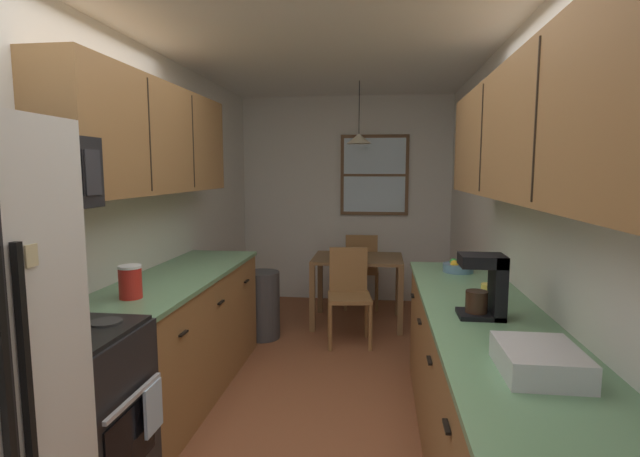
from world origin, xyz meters
TOP-DOWN VIEW (x-y plane):
  - ground_plane at (0.00, 1.00)m, footprint 12.00×12.00m
  - wall_left at (-1.35, 1.00)m, footprint 0.10×9.00m
  - wall_right at (1.35, 1.00)m, footprint 0.10×9.00m
  - wall_back at (0.00, 3.65)m, footprint 4.40×0.10m
  - ceiling_slab at (0.00, 1.00)m, footprint 4.40×9.00m
  - stove_range at (-0.99, -0.45)m, footprint 0.66×0.59m
  - microwave_over_range at (-1.11, -0.45)m, footprint 0.39×0.59m
  - counter_left at (-1.00, 0.85)m, footprint 0.64×2.01m
  - upper_cabinets_left at (-1.14, 0.80)m, footprint 0.33×2.09m
  - counter_right at (1.00, -0.04)m, footprint 0.64×3.13m
  - upper_cabinets_right at (1.14, -0.09)m, footprint 0.33×2.81m
  - dining_table at (0.21, 2.64)m, footprint 0.94×0.71m
  - dining_chair_near at (0.15, 2.08)m, footprint 0.45×0.45m
  - dining_chair_far at (0.23, 3.21)m, footprint 0.41×0.41m
  - pendant_light at (0.21, 2.64)m, footprint 0.26×0.26m
  - back_window at (0.36, 3.58)m, footprint 0.83×0.05m
  - trash_bin at (-0.70, 2.08)m, footprint 0.34×0.34m
  - storage_canister at (-1.00, 0.18)m, footprint 0.13×0.13m
  - dish_towel at (-0.64, -0.30)m, footprint 0.02×0.16m
  - coffee_maker at (0.98, 0.07)m, footprint 0.22×0.18m
  - mug_by_coffeemaker at (1.05, 0.38)m, footprint 0.12×0.08m
  - fruit_bowl at (1.01, 1.17)m, footprint 0.22×0.22m
  - dish_rack at (1.02, -0.61)m, footprint 0.28×0.34m

SIDE VIEW (x-z plane):
  - ground_plane at x=0.00m, z-range 0.00..0.00m
  - trash_bin at x=-0.70m, z-range 0.00..0.66m
  - counter_right at x=1.00m, z-range 0.00..0.90m
  - counter_left at x=-1.00m, z-range 0.00..0.90m
  - stove_range at x=-0.99m, z-range -0.08..1.02m
  - dish_towel at x=-0.64m, z-range 0.38..0.62m
  - dining_chair_near at x=0.15m, z-range 0.05..0.95m
  - dining_chair_far at x=0.23m, z-range 0.05..0.95m
  - dining_table at x=0.21m, z-range 0.24..0.97m
  - fruit_bowl at x=1.01m, z-range 0.89..0.98m
  - dish_rack at x=1.02m, z-range 0.90..1.00m
  - mug_by_coffeemaker at x=1.05m, z-range 0.90..1.00m
  - storage_canister at x=-1.00m, z-range 0.90..1.09m
  - coffee_maker at x=0.98m, z-range 0.91..1.23m
  - wall_left at x=-1.35m, z-range 0.00..2.55m
  - wall_right at x=1.35m, z-range 0.00..2.55m
  - wall_back at x=0.00m, z-range 0.00..2.55m
  - back_window at x=0.36m, z-range 1.09..2.08m
  - microwave_over_range at x=-1.11m, z-range 1.46..1.80m
  - upper_cabinets_right at x=1.14m, z-range 1.50..2.13m
  - upper_cabinets_left at x=-1.14m, z-range 1.48..2.23m
  - pendant_light at x=0.21m, z-range 1.65..2.29m
  - ceiling_slab at x=0.00m, z-range 2.55..2.63m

